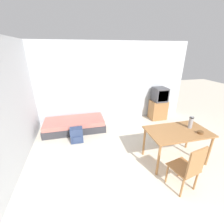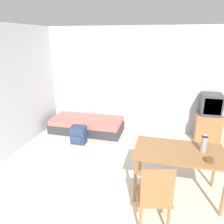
{
  "view_description": "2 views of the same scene",
  "coord_description": "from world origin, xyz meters",
  "px_view_note": "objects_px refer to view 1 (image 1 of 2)",
  "views": [
    {
      "loc": [
        -1.05,
        -1.11,
        2.44
      ],
      "look_at": [
        -0.29,
        2.02,
        1.08
      ],
      "focal_mm": 24.0,
      "sensor_mm": 36.0,
      "label": 1
    },
    {
      "loc": [
        0.75,
        -1.78,
        2.43
      ],
      "look_at": [
        -0.22,
        2.15,
        1.03
      ],
      "focal_mm": 35.0,
      "sensor_mm": 36.0,
      "label": 2
    }
  ],
  "objects_px": {
    "backpack": "(77,135)",
    "dining_table": "(177,134)",
    "tv": "(159,104)",
    "wooden_chair": "(189,167)",
    "mate_bowl": "(200,132)",
    "daybed": "(75,125)",
    "thermos_flask": "(191,122)"
  },
  "relations": [
    {
      "from": "tv",
      "to": "wooden_chair",
      "type": "xyz_separation_m",
      "value": [
        -1.1,
        -2.98,
        -0.03
      ]
    },
    {
      "from": "daybed",
      "to": "wooden_chair",
      "type": "xyz_separation_m",
      "value": [
        1.95,
        -2.8,
        0.36
      ]
    },
    {
      "from": "daybed",
      "to": "tv",
      "type": "xyz_separation_m",
      "value": [
        3.05,
        0.18,
        0.39
      ]
    },
    {
      "from": "daybed",
      "to": "dining_table",
      "type": "height_order",
      "value": "dining_table"
    },
    {
      "from": "backpack",
      "to": "dining_table",
      "type": "bearing_deg",
      "value": -30.46
    },
    {
      "from": "mate_bowl",
      "to": "backpack",
      "type": "xyz_separation_m",
      "value": [
        -2.59,
        1.51,
        -0.59
      ]
    },
    {
      "from": "thermos_flask",
      "to": "mate_bowl",
      "type": "relative_size",
      "value": 2.32
    },
    {
      "from": "wooden_chair",
      "to": "backpack",
      "type": "bearing_deg",
      "value": 132.24
    },
    {
      "from": "daybed",
      "to": "backpack",
      "type": "distance_m",
      "value": 0.71
    },
    {
      "from": "thermos_flask",
      "to": "daybed",
      "type": "bearing_deg",
      "value": 143.29
    },
    {
      "from": "daybed",
      "to": "dining_table",
      "type": "relative_size",
      "value": 1.4
    },
    {
      "from": "wooden_chair",
      "to": "thermos_flask",
      "type": "height_order",
      "value": "thermos_flask"
    },
    {
      "from": "wooden_chair",
      "to": "mate_bowl",
      "type": "distance_m",
      "value": 0.94
    },
    {
      "from": "daybed",
      "to": "dining_table",
      "type": "xyz_separation_m",
      "value": [
        2.26,
        -2.0,
        0.51
      ]
    },
    {
      "from": "dining_table",
      "to": "mate_bowl",
      "type": "relative_size",
      "value": 11.44
    },
    {
      "from": "wooden_chair",
      "to": "backpack",
      "type": "relative_size",
      "value": 2.29
    },
    {
      "from": "tv",
      "to": "mate_bowl",
      "type": "bearing_deg",
      "value": -99.61
    },
    {
      "from": "tv",
      "to": "backpack",
      "type": "relative_size",
      "value": 2.76
    },
    {
      "from": "tv",
      "to": "wooden_chair",
      "type": "relative_size",
      "value": 1.21
    },
    {
      "from": "dining_table",
      "to": "tv",
      "type": "bearing_deg",
      "value": 70.08
    },
    {
      "from": "daybed",
      "to": "backpack",
      "type": "relative_size",
      "value": 4.42
    },
    {
      "from": "daybed",
      "to": "wooden_chair",
      "type": "distance_m",
      "value": 3.43
    },
    {
      "from": "mate_bowl",
      "to": "thermos_flask",
      "type": "bearing_deg",
      "value": 98.79
    },
    {
      "from": "dining_table",
      "to": "mate_bowl",
      "type": "height_order",
      "value": "mate_bowl"
    },
    {
      "from": "tv",
      "to": "wooden_chair",
      "type": "bearing_deg",
      "value": -110.24
    },
    {
      "from": "backpack",
      "to": "thermos_flask",
      "type": "bearing_deg",
      "value": -25.82
    },
    {
      "from": "dining_table",
      "to": "wooden_chair",
      "type": "relative_size",
      "value": 1.38
    },
    {
      "from": "tv",
      "to": "mate_bowl",
      "type": "relative_size",
      "value": 10.0
    },
    {
      "from": "wooden_chair",
      "to": "dining_table",
      "type": "bearing_deg",
      "value": 68.88
    },
    {
      "from": "thermos_flask",
      "to": "mate_bowl",
      "type": "bearing_deg",
      "value": -81.21
    },
    {
      "from": "thermos_flask",
      "to": "mate_bowl",
      "type": "height_order",
      "value": "thermos_flask"
    },
    {
      "from": "daybed",
      "to": "thermos_flask",
      "type": "xyz_separation_m",
      "value": [
        2.6,
        -1.94,
        0.75
      ]
    }
  ]
}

